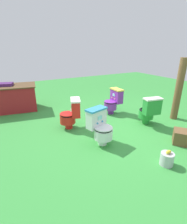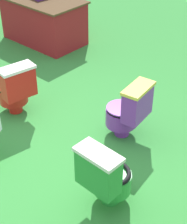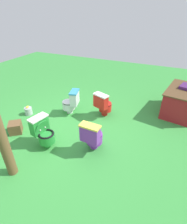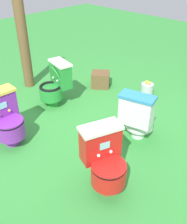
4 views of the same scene
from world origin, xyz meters
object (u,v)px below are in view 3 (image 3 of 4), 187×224
(toilet_purple, at_px, (92,136))
(wooden_post, at_px, (2,140))
(small_crate, at_px, (15,128))
(lemon_bucket, at_px, (28,111))
(toilet_white, at_px, (71,102))
(toilet_green, at_px, (43,132))
(vendor_table, at_px, (181,101))
(toilet_red, at_px, (103,104))

(toilet_purple, relative_size, wooden_post, 0.45)
(small_crate, distance_m, lemon_bucket, 0.88)
(toilet_purple, distance_m, toilet_white, 1.72)
(toilet_white, distance_m, small_crate, 1.67)
(toilet_green, bearing_deg, wooden_post, 7.45)
(vendor_table, distance_m, lemon_bucket, 4.56)
(toilet_purple, distance_m, lemon_bucket, 2.46)
(toilet_green, height_order, vendor_table, vendor_table)
(toilet_green, height_order, toilet_purple, same)
(toilet_green, bearing_deg, toilet_white, -161.73)
(toilet_white, bearing_deg, toilet_purple, -149.03)
(toilet_white, relative_size, small_crate, 2.24)
(toilet_red, bearing_deg, lemon_bucket, -136.78)
(wooden_post, bearing_deg, lemon_bucket, -145.84)
(vendor_table, relative_size, small_crate, 4.89)
(toilet_green, relative_size, small_crate, 2.24)
(vendor_table, xyz_separation_m, wooden_post, (3.80, -2.86, 0.41))
(vendor_table, height_order, small_crate, vendor_table)
(vendor_table, height_order, wooden_post, wooden_post)
(toilet_purple, height_order, toilet_red, same)
(toilet_red, height_order, vendor_table, vendor_table)
(toilet_red, xyz_separation_m, vendor_table, (-1.13, 2.04, 0.02))
(toilet_green, height_order, lemon_bucket, toilet_green)
(toilet_green, xyz_separation_m, toilet_white, (-1.51, -0.17, -0.00))
(toilet_green, bearing_deg, vendor_table, 147.90)
(toilet_white, distance_m, lemon_bucket, 1.32)
(wooden_post, distance_m, lemon_bucket, 2.30)
(lemon_bucket, bearing_deg, wooden_post, 34.16)
(lemon_bucket, bearing_deg, toilet_purple, 76.35)
(toilet_red, bearing_deg, toilet_green, -92.62)
(lemon_bucket, bearing_deg, toilet_green, 55.49)
(toilet_green, distance_m, toilet_red, 1.91)
(toilet_red, height_order, small_crate, toilet_red)
(small_crate, bearing_deg, toilet_green, 85.67)
(vendor_table, relative_size, wooden_post, 0.99)
(toilet_red, relative_size, wooden_post, 0.45)
(toilet_green, distance_m, lemon_bucket, 1.61)
(toilet_purple, bearing_deg, small_crate, -170.49)
(toilet_green, distance_m, toilet_purple, 1.12)
(vendor_table, bearing_deg, small_crate, -53.36)
(vendor_table, distance_m, wooden_post, 4.78)
(toilet_white, bearing_deg, small_crate, 135.24)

